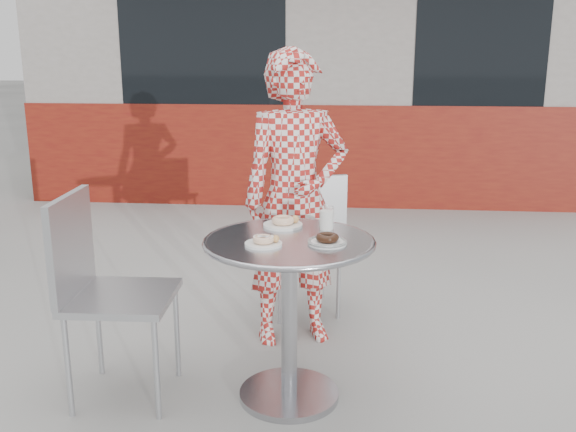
# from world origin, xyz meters

# --- Properties ---
(ground) EXTENTS (60.00, 60.00, 0.00)m
(ground) POSITION_xyz_m (0.00, 0.00, 0.00)
(ground) COLOR #A9A7A1
(ground) RESTS_ON ground
(storefront) EXTENTS (6.02, 4.55, 3.00)m
(storefront) POSITION_xyz_m (-0.00, 5.56, 1.49)
(storefront) COLOR gray
(storefront) RESTS_ON ground
(bistro_table) EXTENTS (0.73, 0.73, 0.74)m
(bistro_table) POSITION_xyz_m (-0.04, -0.03, 0.56)
(bistro_table) COLOR #B6B6BA
(bistro_table) RESTS_ON ground
(chair_far) EXTENTS (0.51, 0.51, 0.85)m
(chair_far) POSITION_xyz_m (-0.05, 0.97, 0.26)
(chair_far) COLOR #B0B3B8
(chair_far) RESTS_ON ground
(chair_left) EXTENTS (0.46, 0.45, 0.92)m
(chair_left) POSITION_xyz_m (-0.78, -0.07, 0.28)
(chair_left) COLOR #B0B3B8
(chair_left) RESTS_ON ground
(seated_person) EXTENTS (0.64, 0.52, 1.52)m
(seated_person) POSITION_xyz_m (-0.07, 0.60, 0.76)
(seated_person) COLOR #A21D19
(seated_person) RESTS_ON ground
(plate_far) EXTENTS (0.18, 0.18, 0.05)m
(plate_far) POSITION_xyz_m (-0.09, 0.18, 0.75)
(plate_far) COLOR white
(plate_far) RESTS_ON bistro_table
(plate_near) EXTENTS (0.15, 0.15, 0.04)m
(plate_near) POSITION_xyz_m (-0.14, -0.12, 0.75)
(plate_near) COLOR white
(plate_near) RESTS_ON bistro_table
(plate_checker) EXTENTS (0.16, 0.16, 0.04)m
(plate_checker) POSITION_xyz_m (0.12, -0.07, 0.75)
(plate_checker) COLOR white
(plate_checker) RESTS_ON bistro_table
(milk_cup) EXTENTS (0.06, 0.06, 0.10)m
(milk_cup) POSITION_xyz_m (0.11, 0.14, 0.78)
(milk_cup) COLOR white
(milk_cup) RESTS_ON bistro_table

